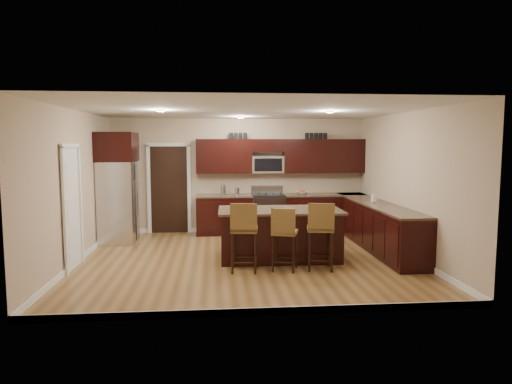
{
  "coord_description": "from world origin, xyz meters",
  "views": [
    {
      "loc": [
        -0.57,
        -8.15,
        2.11
      ],
      "look_at": [
        0.21,
        0.4,
        1.2
      ],
      "focal_mm": 32.0,
      "sensor_mm": 36.0,
      "label": 1
    }
  ],
  "objects": [
    {
      "name": "wall_right",
      "position": [
        3.0,
        0.0,
        1.35
      ],
      "size": [
        0.0,
        5.5,
        5.5
      ],
      "primitive_type": "plane",
      "rotation": [
        1.57,
        0.0,
        -1.57
      ],
      "color": "tan",
      "rests_on": "floor"
    },
    {
      "name": "ceiling",
      "position": [
        0.0,
        0.0,
        2.7
      ],
      "size": [
        6.0,
        6.0,
        0.0
      ],
      "primitive_type": "plane",
      "rotation": [
        3.14,
        0.0,
        0.0
      ],
      "color": "silver",
      "rests_on": "wall_back"
    },
    {
      "name": "wall_back",
      "position": [
        0.0,
        2.75,
        1.35
      ],
      "size": [
        6.0,
        0.0,
        6.0
      ],
      "primitive_type": "plane",
      "rotation": [
        1.57,
        0.0,
        0.0
      ],
      "color": "tan",
      "rests_on": "floor"
    },
    {
      "name": "floor",
      "position": [
        0.0,
        0.0,
        0.0
      ],
      "size": [
        6.0,
        6.0,
        0.0
      ],
      "primitive_type": "plane",
      "color": "olive",
      "rests_on": "ground"
    },
    {
      "name": "canister_short",
      "position": [
        -0.05,
        2.45,
        1.0
      ],
      "size": [
        0.11,
        0.11,
        0.17
      ],
      "primitive_type": "cylinder",
      "color": "silver",
      "rests_on": "base_cabinets"
    },
    {
      "name": "soap_bottle",
      "position": [
        2.7,
        0.93,
        1.02
      ],
      "size": [
        0.09,
        0.1,
        0.2
      ],
      "primitive_type": "imported",
      "rotation": [
        0.0,
        0.0,
        0.02
      ],
      "color": "#B2B2B2",
      "rests_on": "base_cabinets"
    },
    {
      "name": "wall_left",
      "position": [
        -3.0,
        0.0,
        1.35
      ],
      "size": [
        0.0,
        5.5,
        5.5
      ],
      "primitive_type": "plane",
      "rotation": [
        1.57,
        0.0,
        1.57
      ],
      "color": "tan",
      "rests_on": "floor"
    },
    {
      "name": "stool_mid",
      "position": [
        0.56,
        -0.81,
        0.66
      ],
      "size": [
        0.5,
        0.5,
        1.06
      ],
      "rotation": [
        0.0,
        0.0,
        -0.31
      ],
      "color": "olive",
      "rests_on": "floor"
    },
    {
      "name": "floor_mat",
      "position": [
        0.69,
        1.96,
        0.01
      ],
      "size": [
        0.95,
        0.71,
        0.01
      ],
      "primitive_type": "cube",
      "rotation": [
        0.0,
        0.0,
        0.15
      ],
      "color": "brown",
      "rests_on": "floor"
    },
    {
      "name": "range",
      "position": [
        0.68,
        2.45,
        0.47
      ],
      "size": [
        0.76,
        0.64,
        1.11
      ],
      "color": "silver",
      "rests_on": "floor"
    },
    {
      "name": "island",
      "position": [
        0.61,
        0.03,
        0.43
      ],
      "size": [
        2.26,
        1.22,
        0.92
      ],
      "rotation": [
        0.0,
        0.0,
        -0.02
      ],
      "color": "black",
      "rests_on": "floor"
    },
    {
      "name": "doorway",
      "position": [
        -1.65,
        2.73,
        1.03
      ],
      "size": [
        0.85,
        0.03,
        2.06
      ],
      "primitive_type": "cube",
      "color": "black",
      "rests_on": "floor"
    },
    {
      "name": "stool_right",
      "position": [
        1.17,
        -0.81,
        0.72
      ],
      "size": [
        0.49,
        0.49,
        1.15
      ],
      "rotation": [
        0.0,
        0.0,
        -0.15
      ],
      "color": "olive",
      "rests_on": "floor"
    },
    {
      "name": "microwave",
      "position": [
        0.68,
        2.6,
        1.62
      ],
      "size": [
        0.76,
        0.31,
        0.4
      ],
      "primitive_type": "cube",
      "color": "silver",
      "rests_on": "upper_cabinets"
    },
    {
      "name": "base_cabinets",
      "position": [
        1.9,
        1.45,
        0.46
      ],
      "size": [
        4.02,
        3.96,
        0.92
      ],
      "color": "black",
      "rests_on": "floor"
    },
    {
      "name": "fruit_bowl",
      "position": [
        1.48,
        2.45,
        0.95
      ],
      "size": [
        0.34,
        0.34,
        0.07
      ],
      "primitive_type": "imported",
      "rotation": [
        0.0,
        0.0,
        0.25
      ],
      "color": "silver",
      "rests_on": "base_cabinets"
    },
    {
      "name": "stool_left",
      "position": [
        -0.1,
        -0.82,
        0.72
      ],
      "size": [
        0.48,
        0.48,
        1.16
      ],
      "rotation": [
        0.0,
        0.0,
        -0.12
      ],
      "color": "olive",
      "rests_on": "floor"
    },
    {
      "name": "letter_decor",
      "position": [
        0.9,
        2.58,
        2.29
      ],
      "size": [
        2.2,
        0.03,
        0.15
      ],
      "primitive_type": null,
      "color": "black",
      "rests_on": "upper_cabinets"
    },
    {
      "name": "upper_cabinets",
      "position": [
        1.04,
        2.58,
        1.84
      ],
      "size": [
        4.0,
        0.33,
        0.8
      ],
      "color": "black",
      "rests_on": "wall_back"
    },
    {
      "name": "refrigerator",
      "position": [
        -2.62,
        1.7,
        1.21
      ],
      "size": [
        0.79,
        0.93,
        2.35
      ],
      "color": "silver",
      "rests_on": "floor"
    },
    {
      "name": "canister_tall",
      "position": [
        -0.38,
        2.45,
        1.03
      ],
      "size": [
        0.12,
        0.12,
        0.23
      ],
      "primitive_type": "cylinder",
      "color": "silver",
      "rests_on": "base_cabinets"
    },
    {
      "name": "pantry_door",
      "position": [
        -2.98,
        -0.3,
        1.02
      ],
      "size": [
        0.03,
        0.8,
        2.04
      ],
      "primitive_type": "cube",
      "color": "white",
      "rests_on": "floor"
    },
    {
      "name": "island_jar",
      "position": [
        0.11,
        0.03,
        0.97
      ],
      "size": [
        0.1,
        0.1,
        0.1
      ],
      "primitive_type": "cylinder",
      "color": "white",
      "rests_on": "island"
    }
  ]
}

